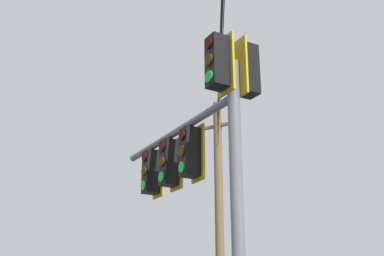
% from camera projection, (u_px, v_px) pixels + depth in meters
% --- Properties ---
extents(signal_mast_assembly, '(2.66, 3.84, 6.30)m').
position_uv_depth(signal_mast_assembly, '(201.00, 156.00, 8.30)').
color(signal_mast_assembly, slate).
rests_on(signal_mast_assembly, ground).
extents(utility_pole_wooden, '(0.36, 1.91, 10.41)m').
position_uv_depth(utility_pole_wooden, '(219.00, 219.00, 19.51)').
color(utility_pole_wooden, brown).
rests_on(utility_pole_wooden, ground).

